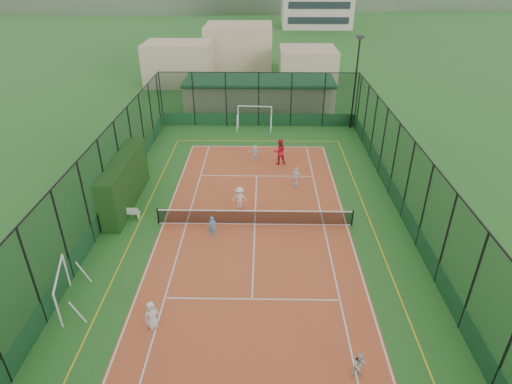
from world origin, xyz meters
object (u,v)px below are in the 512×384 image
at_px(floodlight_ne, 355,84).
at_px(white_bench, 127,212).
at_px(child_near_left, 152,315).
at_px(futsal_goal_near, 62,289).
at_px(child_far_left, 240,198).
at_px(child_far_back, 255,153).
at_px(futsal_goal_far, 255,117).
at_px(coach, 280,152).
at_px(child_near_right, 360,365).
at_px(child_near_mid, 213,226).
at_px(child_far_right, 296,177).
at_px(clubhouse, 259,94).

height_order(floodlight_ne, white_bench, floodlight_ne).
bearing_deg(child_near_left, futsal_goal_near, 125.80).
distance_m(floodlight_ne, child_far_left, 17.90).
relative_size(child_near_left, child_far_back, 1.13).
bearing_deg(child_far_back, child_far_left, 84.96).
xyz_separation_m(futsal_goal_far, child_near_left, (-3.89, -24.60, -0.34)).
bearing_deg(coach, white_bench, 31.66).
height_order(child_near_left, child_near_right, child_near_left).
xyz_separation_m(child_near_mid, child_far_right, (5.14, 5.97, 0.13)).
bearing_deg(futsal_goal_far, child_far_left, -88.61).
bearing_deg(futsal_goal_near, child_far_right, -59.66).
xyz_separation_m(child_far_left, child_far_back, (0.79, 7.38, -0.14)).
xyz_separation_m(child_near_left, child_near_mid, (1.85, 6.97, -0.07)).
xyz_separation_m(white_bench, coach, (9.52, 8.04, 0.59)).
relative_size(white_bench, child_near_mid, 1.24).
relative_size(floodlight_ne, white_bench, 5.42).
bearing_deg(coach, child_far_right, 96.71).
height_order(child_far_back, coach, coach).
distance_m(futsal_goal_near, child_near_right, 13.24).
bearing_deg(clubhouse, child_near_mid, -95.88).
height_order(futsal_goal_near, child_far_left, futsal_goal_near).
xyz_separation_m(white_bench, futsal_goal_far, (7.45, 15.89, 0.60)).
bearing_deg(child_near_left, clubhouse, 44.24).
relative_size(child_near_right, child_far_left, 0.77).
bearing_deg(futsal_goal_near, clubhouse, -32.02).
distance_m(futsal_goal_near, child_far_right, 16.25).
bearing_deg(futsal_goal_far, coach, -71.34).
xyz_separation_m(child_near_mid, child_far_left, (1.39, 3.07, 0.12)).
xyz_separation_m(floodlight_ne, child_near_mid, (-10.99, -17.80, -3.50)).
bearing_deg(floodlight_ne, white_bench, -135.59).
bearing_deg(child_near_right, clubhouse, 88.50).
bearing_deg(child_far_left, clubhouse, -94.49).
bearing_deg(coach, child_far_back, -27.67).
bearing_deg(child_far_left, child_near_left, 70.41).
height_order(clubhouse, child_far_back, clubhouse).
bearing_deg(child_far_left, child_far_right, -143.95).
height_order(white_bench, child_far_back, child_far_back).
bearing_deg(futsal_goal_near, white_bench, -21.40).
xyz_separation_m(clubhouse, futsal_goal_far, (-0.35, -5.57, -0.55)).
distance_m(child_near_mid, child_near_right, 11.37).
bearing_deg(child_far_right, child_near_right, 120.08).
xyz_separation_m(futsal_goal_far, child_near_mid, (-2.04, -17.63, -0.41)).
height_order(child_far_right, child_far_back, child_far_right).
xyz_separation_m(white_bench, child_far_back, (7.59, 8.71, 0.18)).
bearing_deg(child_near_mid, clubhouse, 81.13).
height_order(white_bench, futsal_goal_near, futsal_goal_near).
bearing_deg(child_far_right, child_far_left, 62.49).
distance_m(child_far_back, coach, 2.08).
bearing_deg(child_near_right, futsal_goal_far, 90.71).
height_order(white_bench, child_near_mid, child_near_mid).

